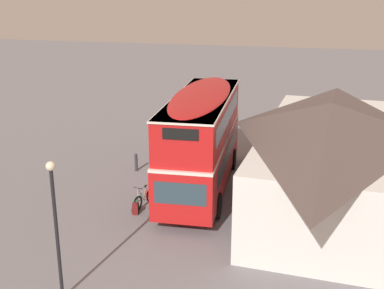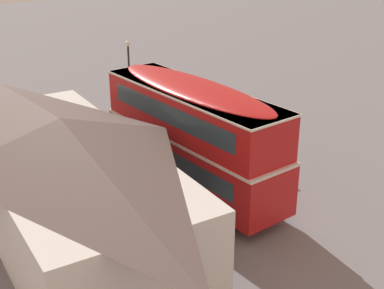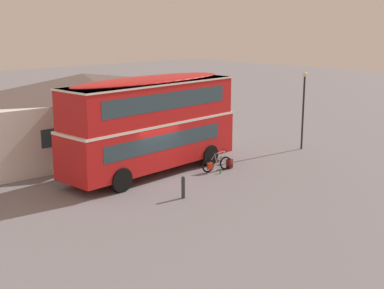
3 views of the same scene
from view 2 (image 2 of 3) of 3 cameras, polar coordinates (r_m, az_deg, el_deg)
name	(u,v)px [view 2 (image 2 of 3)]	position (r m, az deg, el deg)	size (l,w,h in m)	color
ground_plane	(217,189)	(23.66, 2.62, -4.70)	(120.00, 120.00, 0.00)	slate
double_decker_bus	(193,133)	(22.51, 0.09, 1.24)	(9.78, 3.15, 4.79)	black
touring_bicycle	(197,152)	(26.34, 0.54, -0.77)	(1.71, 0.56, 1.05)	black
backpack_on_ground	(189,147)	(27.10, -0.37, -0.28)	(0.34, 0.35, 0.53)	maroon
water_bottle_green_metal	(206,155)	(26.56, 1.54, -1.16)	(0.08, 0.08, 0.25)	green
pub_building	(66,175)	(20.11, -13.26, -3.21)	(14.15, 6.65, 4.54)	silver
street_lamp	(129,71)	(31.36, -6.69, 7.74)	(0.28, 0.28, 4.53)	black
kerb_bollard	(282,169)	(24.60, 9.57, -2.58)	(0.16, 0.16, 0.97)	#333338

